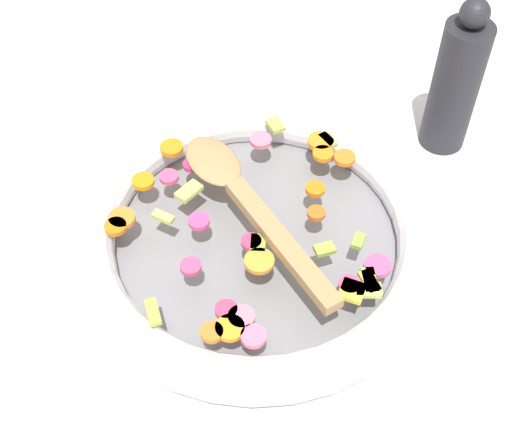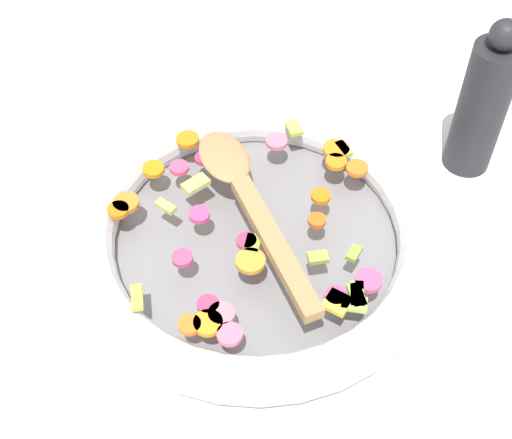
{
  "view_description": "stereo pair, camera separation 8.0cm",
  "coord_description": "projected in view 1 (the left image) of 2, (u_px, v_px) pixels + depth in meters",
  "views": [
    {
      "loc": [
        0.28,
        0.44,
        0.66
      ],
      "look_at": [
        0.0,
        0.0,
        0.05
      ],
      "focal_mm": 50.0,
      "sensor_mm": 36.0,
      "label": 1
    },
    {
      "loc": [
        0.21,
        0.47,
        0.66
      ],
      "look_at": [
        0.0,
        0.0,
        0.05
      ],
      "focal_mm": 50.0,
      "sensor_mm": 36.0,
      "label": 2
    }
  ],
  "objects": [
    {
      "name": "chopped_vegetables",
      "position": [
        256.0,
        228.0,
        0.79
      ],
      "size": [
        0.32,
        0.33,
        0.01
      ],
      "color": "orange",
      "rests_on": "skillet"
    },
    {
      "name": "ground_plane",
      "position": [
        256.0,
        247.0,
        0.84
      ],
      "size": [
        4.0,
        4.0,
        0.0
      ],
      "primitive_type": "plane",
      "color": "silver"
    },
    {
      "name": "wooden_spoon",
      "position": [
        243.0,
        196.0,
        0.81
      ],
      "size": [
        0.06,
        0.29,
        0.01
      ],
      "color": "#A87F51",
      "rests_on": "chopped_vegetables"
    },
    {
      "name": "skillet",
      "position": [
        256.0,
        235.0,
        0.82
      ],
      "size": [
        0.42,
        0.42,
        0.05
      ],
      "color": "slate",
      "rests_on": "ground_plane"
    },
    {
      "name": "pepper_mill",
      "position": [
        456.0,
        83.0,
        0.88
      ],
      "size": [
        0.06,
        0.06,
        0.21
      ],
      "color": "#232328",
      "rests_on": "ground_plane"
    }
  ]
}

